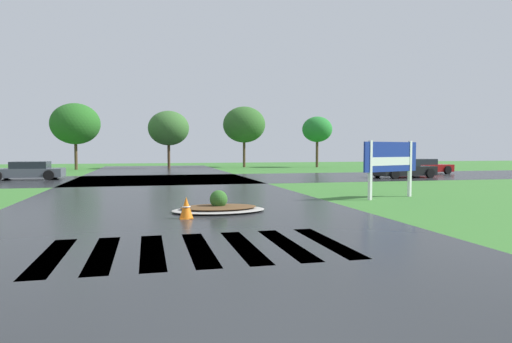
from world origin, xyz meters
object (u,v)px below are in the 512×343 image
(estate_billboard, at_px, (391,160))
(car_white_sedan, at_px, (422,167))
(median_island, at_px, (219,207))
(car_silver_hatch, at_px, (28,171))
(car_dark_suv, at_px, (403,169))
(traffic_cone, at_px, (186,208))

(estate_billboard, xyz_separation_m, car_white_sedan, (11.76, 15.31, -0.99))
(median_island, height_order, car_white_sedan, car_white_sedan)
(median_island, distance_m, car_white_sedan, 25.91)
(median_island, height_order, car_silver_hatch, car_silver_hatch)
(car_dark_suv, distance_m, traffic_cone, 21.79)
(estate_billboard, height_order, car_dark_suv, estate_billboard)
(car_dark_suv, height_order, traffic_cone, car_dark_suv)
(median_island, distance_m, car_silver_hatch, 20.05)
(traffic_cone, bearing_deg, estate_billboard, 22.11)
(estate_billboard, distance_m, car_white_sedan, 19.33)
(median_island, xyz_separation_m, traffic_cone, (-1.11, -1.16, 0.16))
(car_white_sedan, bearing_deg, median_island, -144.38)
(car_silver_hatch, height_order, car_dark_suv, car_dark_suv)
(car_silver_hatch, bearing_deg, median_island, 118.85)
(median_island, bearing_deg, car_silver_hatch, 118.75)
(median_island, bearing_deg, traffic_cone, -133.59)
(median_island, xyz_separation_m, car_white_sedan, (19.05, 17.56, 0.42))
(estate_billboard, xyz_separation_m, car_silver_hatch, (-16.93, 15.32, -0.99))
(car_dark_suv, bearing_deg, traffic_cone, -143.67)
(car_white_sedan, bearing_deg, car_silver_hatch, 172.93)
(car_dark_suv, bearing_deg, car_silver_hatch, 164.43)
(median_island, relative_size, car_silver_hatch, 0.67)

